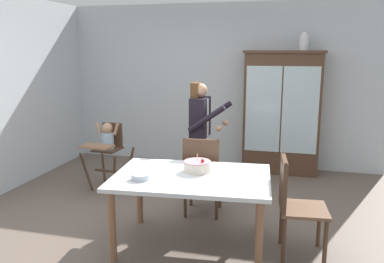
# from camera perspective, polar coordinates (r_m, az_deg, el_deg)

# --- Properties ---
(ground_plane) EXTENTS (6.24, 6.24, 0.00)m
(ground_plane) POSITION_cam_1_polar(r_m,az_deg,el_deg) (4.54, -2.32, -13.62)
(ground_plane) COLOR #66564C
(wall_back) EXTENTS (5.32, 0.06, 2.70)m
(wall_back) POSITION_cam_1_polar(r_m,az_deg,el_deg) (6.69, 4.15, 6.67)
(wall_back) COLOR silver
(wall_back) RESTS_ON ground_plane
(china_cabinet) EXTENTS (1.23, 0.48, 1.94)m
(china_cabinet) POSITION_cam_1_polar(r_m,az_deg,el_deg) (6.36, 12.89, 2.72)
(china_cabinet) COLOR #4C3323
(china_cabinet) RESTS_ON ground_plane
(ceramic_vase) EXTENTS (0.13, 0.13, 0.27)m
(ceramic_vase) POSITION_cam_1_polar(r_m,az_deg,el_deg) (6.29, 15.95, 12.36)
(ceramic_vase) COLOR white
(ceramic_vase) RESTS_ON china_cabinet
(high_chair_with_toddler) EXTENTS (0.61, 0.71, 0.95)m
(high_chair_with_toddler) POSITION_cam_1_polar(r_m,az_deg,el_deg) (5.64, -12.19, -1.73)
(high_chair_with_toddler) COLOR #4C3323
(high_chair_with_toddler) RESTS_ON ground_plane
(adult_person) EXTENTS (0.51, 0.49, 1.53)m
(adult_person) POSITION_cam_1_polar(r_m,az_deg,el_deg) (5.16, 1.26, 0.87)
(adult_person) COLOR #3D4C6B
(adult_person) RESTS_ON ground_plane
(dining_table) EXTENTS (1.60, 1.15, 0.74)m
(dining_table) POSITION_cam_1_polar(r_m,az_deg,el_deg) (3.90, -0.08, -7.62)
(dining_table) COLOR silver
(dining_table) RESTS_ON ground_plane
(birthday_cake) EXTENTS (0.28, 0.28, 0.19)m
(birthday_cake) POSITION_cam_1_polar(r_m,az_deg,el_deg) (3.98, 0.78, -5.05)
(birthday_cake) COLOR beige
(birthday_cake) RESTS_ON dining_table
(serving_bowl) EXTENTS (0.18, 0.18, 0.05)m
(serving_bowl) POSITION_cam_1_polar(r_m,az_deg,el_deg) (3.78, -7.49, -6.52)
(serving_bowl) COLOR #B2BCC6
(serving_bowl) RESTS_ON dining_table
(dining_chair_far_side) EXTENTS (0.47, 0.47, 0.96)m
(dining_chair_far_side) POSITION_cam_1_polar(r_m,az_deg,el_deg) (4.61, 1.46, -5.76)
(dining_chair_far_side) COLOR #4C3323
(dining_chair_far_side) RESTS_ON ground_plane
(dining_chair_right_end) EXTENTS (0.48, 0.48, 0.96)m
(dining_chair_right_end) POSITION_cam_1_polar(r_m,az_deg,el_deg) (3.89, 14.48, -9.56)
(dining_chair_right_end) COLOR #4C3323
(dining_chair_right_end) RESTS_ON ground_plane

